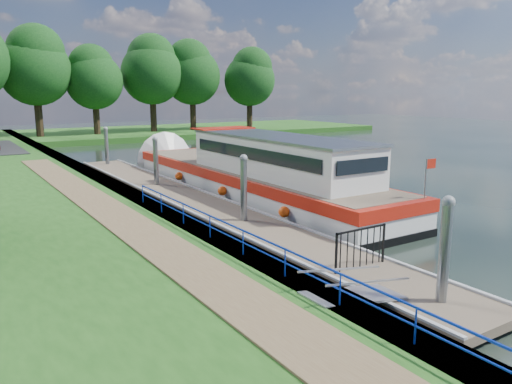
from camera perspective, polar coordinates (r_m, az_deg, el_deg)
ground at (r=13.27m, az=18.49°, el=-12.57°), size 160.00×160.00×0.00m
bank_edge at (r=24.04m, az=-14.74°, el=-0.67°), size 1.10×90.00×0.78m
far_bank at (r=63.46m, az=-12.63°, el=6.64°), size 60.00×18.00×0.60m
footpath at (r=16.92m, az=-13.39°, el=-4.21°), size 1.60×40.00×0.05m
blue_fence at (r=13.13m, az=0.77°, el=-6.11°), size 0.04×18.04×0.72m
pontoon at (r=23.17m, az=-7.17°, el=-1.35°), size 2.50×30.00×0.56m
mooring_piles at (r=22.96m, az=-7.24°, el=1.32°), size 0.30×27.30×3.55m
gangway at (r=12.06m, az=11.13°, el=-11.43°), size 2.58×1.00×0.92m
gate_panel at (r=14.25m, az=11.90°, el=-5.63°), size 1.85×0.05×1.15m
barge at (r=25.82m, az=-1.28°, el=2.10°), size 4.36×21.15×4.78m
horizon_trees at (r=56.77m, az=-25.11°, el=13.07°), size 54.38×10.03×12.87m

